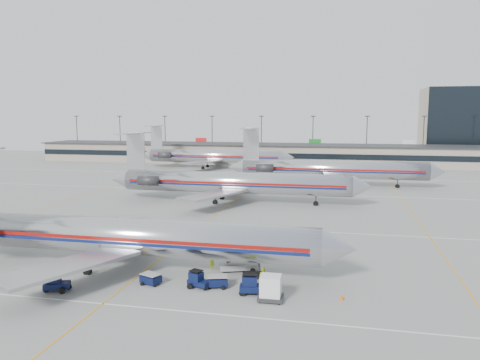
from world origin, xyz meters
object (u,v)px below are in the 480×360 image
(jet_second_row, at_px, (230,182))
(tug_center, at_px, (198,280))
(jet_foreground, at_px, (116,235))
(belt_loader, at_px, (241,264))
(uld_container, at_px, (271,288))

(jet_second_row, distance_m, tug_center, 41.94)
(jet_foreground, xyz_separation_m, jet_second_row, (2.63, 37.82, 0.15))
(belt_loader, bearing_deg, tug_center, -137.90)
(uld_container, bearing_deg, tug_center, 166.30)
(tug_center, bearing_deg, jet_foreground, -179.19)
(jet_second_row, bearing_deg, uld_container, -72.18)
(uld_container, xyz_separation_m, belt_loader, (-4.03, 6.84, -0.43))
(tug_center, bearing_deg, belt_loader, 83.20)
(jet_foreground, distance_m, uld_container, 17.27)
(jet_second_row, distance_m, belt_loader, 37.34)
(jet_second_row, xyz_separation_m, tug_center, (6.95, -41.26, -2.85))
(tug_center, height_order, uld_container, uld_container)
(uld_container, bearing_deg, jet_foreground, 161.98)
(jet_second_row, bearing_deg, tug_center, -80.44)
(jet_foreground, relative_size, belt_loader, 9.42)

